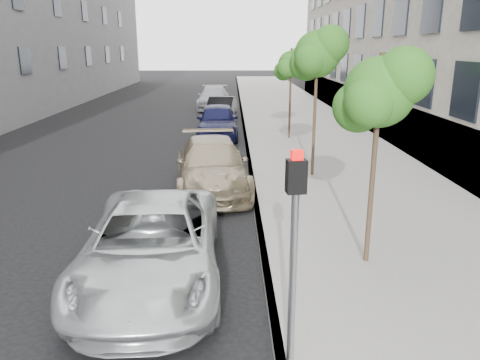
{
  "coord_description": "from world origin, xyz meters",
  "views": [
    {
      "loc": [
        0.51,
        -7.03,
        4.29
      ],
      "look_at": [
        0.69,
        2.66,
        1.5
      ],
      "focal_mm": 35.0,
      "sensor_mm": 36.0,
      "label": 1
    }
  ],
  "objects_px": {
    "suv": "(212,165)",
    "tree_near": "(381,92)",
    "sedan_black": "(221,109)",
    "sedan_rear": "(214,98)",
    "tree_far": "(292,64)",
    "sedan_blue": "(218,121)",
    "minivan": "(152,244)",
    "signal_pole": "(294,234)",
    "tree_mid": "(318,54)"
  },
  "relations": [
    {
      "from": "tree_near",
      "to": "signal_pole",
      "type": "relative_size",
      "value": 1.41
    },
    {
      "from": "tree_near",
      "to": "suv",
      "type": "xyz_separation_m",
      "value": [
        -3.33,
        5.4,
        -2.72
      ]
    },
    {
      "from": "tree_mid",
      "to": "suv",
      "type": "bearing_deg",
      "value": -161.72
    },
    {
      "from": "signal_pole",
      "to": "minivan",
      "type": "height_order",
      "value": "signal_pole"
    },
    {
      "from": "sedan_rear",
      "to": "tree_far",
      "type": "bearing_deg",
      "value": -70.93
    },
    {
      "from": "tree_far",
      "to": "sedan_black",
      "type": "relative_size",
      "value": 0.98
    },
    {
      "from": "suv",
      "to": "tree_near",
      "type": "bearing_deg",
      "value": -63.78
    },
    {
      "from": "tree_near",
      "to": "suv",
      "type": "relative_size",
      "value": 0.8
    },
    {
      "from": "sedan_black",
      "to": "tree_far",
      "type": "bearing_deg",
      "value": -55.73
    },
    {
      "from": "tree_near",
      "to": "suv",
      "type": "height_order",
      "value": "tree_near"
    },
    {
      "from": "tree_far",
      "to": "sedan_black",
      "type": "xyz_separation_m",
      "value": [
        -3.33,
        6.22,
        -2.8
      ]
    },
    {
      "from": "tree_near",
      "to": "minivan",
      "type": "bearing_deg",
      "value": -173.25
    },
    {
      "from": "sedan_black",
      "to": "suv",
      "type": "bearing_deg",
      "value": -83.86
    },
    {
      "from": "tree_near",
      "to": "minivan",
      "type": "height_order",
      "value": "tree_near"
    },
    {
      "from": "suv",
      "to": "tree_mid",
      "type": "bearing_deg",
      "value": 12.87
    },
    {
      "from": "sedan_black",
      "to": "sedan_rear",
      "type": "relative_size",
      "value": 0.79
    },
    {
      "from": "signal_pole",
      "to": "sedan_blue",
      "type": "relative_size",
      "value": 0.62
    },
    {
      "from": "sedan_black",
      "to": "sedan_rear",
      "type": "xyz_separation_m",
      "value": [
        -0.62,
        5.36,
        0.08
      ]
    },
    {
      "from": "suv",
      "to": "tree_far",
      "type": "bearing_deg",
      "value": 60.95
    },
    {
      "from": "tree_near",
      "to": "sedan_blue",
      "type": "bearing_deg",
      "value": 103.7
    },
    {
      "from": "tree_mid",
      "to": "sedan_blue",
      "type": "xyz_separation_m",
      "value": [
        -3.39,
        7.39,
        -3.23
      ]
    },
    {
      "from": "suv",
      "to": "sedan_rear",
      "type": "distance_m",
      "value": 19.19
    },
    {
      "from": "minivan",
      "to": "tree_near",
      "type": "bearing_deg",
      "value": 4.25
    },
    {
      "from": "signal_pole",
      "to": "suv",
      "type": "height_order",
      "value": "signal_pole"
    },
    {
      "from": "tree_mid",
      "to": "signal_pole",
      "type": "height_order",
      "value": "tree_mid"
    },
    {
      "from": "minivan",
      "to": "sedan_rear",
      "type": "xyz_separation_m",
      "value": [
        0.26,
        25.08,
        0.03
      ]
    },
    {
      "from": "minivan",
      "to": "tree_mid",
      "type": "bearing_deg",
      "value": 56.47
    },
    {
      "from": "sedan_blue",
      "to": "sedan_black",
      "type": "xyz_separation_m",
      "value": [
        0.06,
        5.33,
        -0.12
      ]
    },
    {
      "from": "sedan_blue",
      "to": "tree_mid",
      "type": "bearing_deg",
      "value": -65.9
    },
    {
      "from": "signal_pole",
      "to": "sedan_blue",
      "type": "height_order",
      "value": "signal_pole"
    },
    {
      "from": "tree_near",
      "to": "sedan_black",
      "type": "xyz_separation_m",
      "value": [
        -3.33,
        19.22,
        -2.79
      ]
    },
    {
      "from": "tree_mid",
      "to": "minivan",
      "type": "height_order",
      "value": "tree_mid"
    },
    {
      "from": "tree_far",
      "to": "suv",
      "type": "bearing_deg",
      "value": -113.64
    },
    {
      "from": "tree_near",
      "to": "tree_far",
      "type": "distance_m",
      "value": 13.0
    },
    {
      "from": "suv",
      "to": "signal_pole",
      "type": "bearing_deg",
      "value": -86.01
    },
    {
      "from": "tree_mid",
      "to": "sedan_rear",
      "type": "relative_size",
      "value": 0.9
    },
    {
      "from": "tree_near",
      "to": "sedan_rear",
      "type": "distance_m",
      "value": 25.05
    },
    {
      "from": "tree_near",
      "to": "signal_pole",
      "type": "distance_m",
      "value": 3.91
    },
    {
      "from": "sedan_black",
      "to": "tree_mid",
      "type": "bearing_deg",
      "value": -69.2
    },
    {
      "from": "sedan_black",
      "to": "sedan_rear",
      "type": "height_order",
      "value": "sedan_rear"
    },
    {
      "from": "tree_far",
      "to": "sedan_blue",
      "type": "relative_size",
      "value": 0.87
    },
    {
      "from": "minivan",
      "to": "sedan_black",
      "type": "distance_m",
      "value": 19.74
    },
    {
      "from": "signal_pole",
      "to": "sedan_black",
      "type": "distance_m",
      "value": 22.36
    },
    {
      "from": "sedan_rear",
      "to": "tree_near",
      "type": "bearing_deg",
      "value": -80.62
    },
    {
      "from": "minivan",
      "to": "sedan_blue",
      "type": "distance_m",
      "value": 14.41
    },
    {
      "from": "tree_far",
      "to": "minivan",
      "type": "relative_size",
      "value": 0.77
    },
    {
      "from": "tree_near",
      "to": "sedan_blue",
      "type": "xyz_separation_m",
      "value": [
        -3.39,
        13.89,
        -2.67
      ]
    },
    {
      "from": "tree_near",
      "to": "sedan_rear",
      "type": "bearing_deg",
      "value": 99.12
    },
    {
      "from": "tree_near",
      "to": "tree_mid",
      "type": "height_order",
      "value": "tree_mid"
    },
    {
      "from": "tree_mid",
      "to": "sedan_blue",
      "type": "distance_m",
      "value": 8.75
    }
  ]
}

